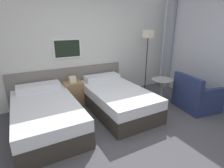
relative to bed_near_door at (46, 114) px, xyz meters
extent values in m
plane|color=#47474C|center=(1.25, -1.15, -0.26)|extent=(16.00, 16.00, 0.00)
cube|color=silver|center=(1.25, 1.03, 1.09)|extent=(10.00, 0.06, 2.70)
cube|color=slate|center=(0.75, 0.98, 0.17)|extent=(2.75, 0.04, 0.86)
cube|color=white|center=(0.75, 0.99, 1.04)|extent=(0.64, 0.03, 0.44)
cube|color=black|center=(0.75, 0.97, 1.04)|extent=(0.58, 0.01, 0.38)
cube|color=#8E939E|center=(3.62, 0.65, 1.06)|extent=(0.10, 0.24, 2.64)
cube|color=#332D28|center=(0.00, -0.03, -0.11)|extent=(1.10, 1.96, 0.31)
cube|color=silver|center=(0.00, -0.03, 0.14)|extent=(1.08, 1.94, 0.20)
cube|color=silver|center=(0.00, 0.72, 0.31)|extent=(0.88, 0.34, 0.13)
cube|color=#332D28|center=(1.50, -0.03, -0.11)|extent=(1.10, 1.96, 0.31)
cube|color=silver|center=(1.50, -0.03, 0.14)|extent=(1.08, 1.94, 0.20)
cube|color=silver|center=(1.50, 0.72, 0.31)|extent=(0.88, 0.34, 0.13)
cube|color=#9E7A51|center=(0.75, 0.74, 0.01)|extent=(0.42, 0.36, 0.56)
cube|color=beige|center=(0.75, 0.74, 0.36)|extent=(0.14, 0.14, 0.14)
cylinder|color=black|center=(2.80, 0.60, -0.25)|extent=(0.24, 0.24, 0.02)
cylinder|color=black|center=(2.80, 0.60, 0.50)|extent=(0.02, 0.02, 1.49)
cube|color=beige|center=(2.80, 0.60, 1.34)|extent=(0.21, 0.21, 0.19)
cylinder|color=gray|center=(2.63, -0.22, -0.26)|extent=(0.32, 0.32, 0.01)
cylinder|color=gray|center=(2.63, -0.22, 0.04)|extent=(0.05, 0.05, 0.58)
cylinder|color=gray|center=(2.63, -0.22, 0.34)|extent=(0.49, 0.49, 0.02)
cube|color=navy|center=(3.15, -0.81, -0.06)|extent=(0.85, 0.92, 0.41)
cube|color=navy|center=(2.84, -0.76, 0.34)|extent=(0.24, 0.82, 0.40)
cube|color=navy|center=(3.09, -1.16, 0.23)|extent=(0.62, 0.19, 0.18)
cube|color=navy|center=(3.21, -0.45, 0.23)|extent=(0.62, 0.19, 0.18)
camera|label=1|loc=(-0.31, -3.10, 1.56)|focal=28.00mm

